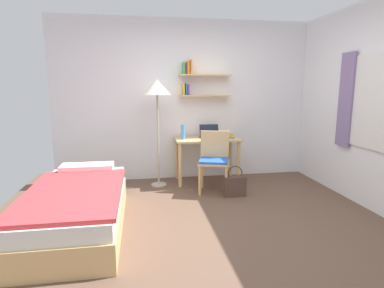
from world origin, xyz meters
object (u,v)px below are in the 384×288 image
(bed, at_px, (78,208))
(desk, at_px, (207,147))
(laptop, at_px, (210,134))
(handbag, at_px, (235,185))
(desk_chair, at_px, (214,158))
(standing_lamp, at_px, (157,93))
(book_stack, at_px, (227,136))
(water_bottle, at_px, (183,132))

(bed, bearing_deg, desk, 40.50)
(laptop, bearing_deg, handbag, -76.43)
(desk_chair, relative_size, standing_lamp, 0.54)
(desk, xyz_separation_m, book_stack, (0.34, 0.03, 0.17))
(desk, relative_size, book_stack, 4.20)
(water_bottle, distance_m, handbag, 1.18)
(standing_lamp, xyz_separation_m, laptop, (0.84, 0.14, -0.67))
(bed, xyz_separation_m, desk_chair, (1.75, 0.99, 0.26))
(desk, bearing_deg, standing_lamp, -172.59)
(desk, xyz_separation_m, handbag, (0.24, -0.76, -0.42))
(bed, relative_size, laptop, 6.14)
(desk, relative_size, handbag, 2.31)
(bed, height_order, standing_lamp, standing_lamp)
(standing_lamp, distance_m, water_bottle, 0.73)
(bed, bearing_deg, handbag, 20.09)
(laptop, height_order, water_bottle, water_bottle)
(laptop, relative_size, book_stack, 1.30)
(desk, distance_m, book_stack, 0.38)
(standing_lamp, xyz_separation_m, book_stack, (1.13, 0.13, -0.70))
(water_bottle, distance_m, book_stack, 0.74)
(water_bottle, relative_size, book_stack, 0.96)
(water_bottle, bearing_deg, book_stack, 4.94)
(desk_chair, distance_m, book_stack, 0.67)
(book_stack, bearing_deg, handbag, -96.77)
(book_stack, distance_m, handbag, 0.99)
(bed, xyz_separation_m, book_stack, (2.09, 1.52, 0.51))
(standing_lamp, bearing_deg, desk_chair, -26.50)
(laptop, relative_size, water_bottle, 1.35)
(bed, xyz_separation_m, desk, (1.75, 1.49, 0.34))
(bed, relative_size, desk_chair, 2.19)
(water_bottle, xyz_separation_m, handbag, (0.64, -0.73, -0.68))
(desk_chair, height_order, water_bottle, water_bottle)
(desk, distance_m, water_bottle, 0.47)
(book_stack, bearing_deg, laptop, 178.29)
(bed, bearing_deg, book_stack, 36.07)
(standing_lamp, relative_size, book_stack, 6.71)
(desk_chair, bearing_deg, desk, 90.52)
(bed, height_order, desk, desk)
(water_bottle, bearing_deg, standing_lamp, -170.46)
(desk_chair, bearing_deg, water_bottle, 130.58)
(desk, height_order, laptop, laptop)
(book_stack, bearing_deg, standing_lamp, -173.43)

